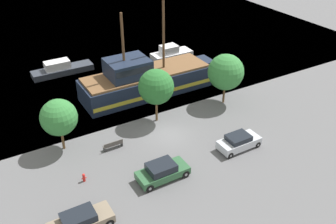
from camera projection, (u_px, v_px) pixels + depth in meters
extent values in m
plane|color=#5B5B5E|center=(169.00, 134.00, 37.01)|extent=(160.00, 160.00, 0.00)
plane|color=teal|center=(50.00, 18.00, 69.53)|extent=(80.00, 80.00, 0.00)
cube|color=#192338|center=(147.00, 83.00, 43.85)|extent=(15.36, 4.74, 2.51)
cube|color=gold|center=(147.00, 86.00, 44.04)|extent=(15.05, 4.82, 0.45)
cube|color=#192338|center=(205.00, 65.00, 47.21)|extent=(1.40, 2.61, 1.75)
cube|color=brown|center=(146.00, 72.00, 43.13)|extent=(14.74, 4.36, 0.25)
cube|color=#192338|center=(128.00, 68.00, 41.57)|extent=(4.61, 3.79, 1.96)
cube|color=black|center=(128.00, 65.00, 41.42)|extent=(4.38, 3.85, 0.70)
cylinder|color=#4C331E|center=(163.00, 32.00, 41.85)|extent=(0.28, 0.28, 8.49)
cylinder|color=#4C331E|center=(123.00, 46.00, 40.04)|extent=(0.28, 0.28, 7.22)
cube|color=silver|center=(172.00, 55.00, 53.54)|extent=(5.86, 2.34, 0.72)
cube|color=silver|center=(169.00, 49.00, 52.88)|extent=(2.34, 1.82, 1.07)
cube|color=black|center=(173.00, 48.00, 53.19)|extent=(0.12, 1.64, 0.86)
cube|color=#2D333D|center=(63.00, 70.00, 48.85)|extent=(7.84, 2.09, 0.78)
cube|color=silver|center=(57.00, 65.00, 48.13)|extent=(3.14, 1.63, 1.04)
cube|color=black|center=(64.00, 63.00, 48.53)|extent=(0.12, 1.46, 0.83)
cube|color=#2D5B38|center=(163.00, 173.00, 31.17)|extent=(4.39, 1.92, 0.64)
cube|color=black|center=(161.00, 167.00, 30.78)|extent=(2.28, 1.72, 0.65)
cylinder|color=black|center=(185.00, 174.00, 31.38)|extent=(0.70, 0.22, 0.70)
cylinder|color=gray|center=(185.00, 174.00, 31.38)|extent=(0.27, 0.25, 0.27)
cylinder|color=black|center=(175.00, 163.00, 32.67)|extent=(0.70, 0.22, 0.70)
cylinder|color=gray|center=(175.00, 163.00, 32.67)|extent=(0.27, 0.25, 0.27)
cylinder|color=black|center=(150.00, 188.00, 29.92)|extent=(0.70, 0.22, 0.70)
cylinder|color=gray|center=(150.00, 188.00, 29.92)|extent=(0.27, 0.25, 0.27)
cylinder|color=black|center=(140.00, 176.00, 31.20)|extent=(0.70, 0.22, 0.70)
cylinder|color=gray|center=(140.00, 176.00, 31.20)|extent=(0.27, 0.25, 0.27)
cube|color=#B7BCC6|center=(239.00, 143.00, 34.78)|extent=(4.08, 1.79, 0.74)
cube|color=black|center=(238.00, 138.00, 34.41)|extent=(2.12, 1.61, 0.48)
cylinder|color=black|center=(258.00, 145.00, 35.04)|extent=(0.60, 0.22, 0.60)
cylinder|color=gray|center=(258.00, 145.00, 35.04)|extent=(0.23, 0.25, 0.23)
cylinder|color=black|center=(246.00, 136.00, 36.23)|extent=(0.60, 0.22, 0.60)
cylinder|color=gray|center=(246.00, 136.00, 36.23)|extent=(0.23, 0.25, 0.23)
cylinder|color=black|center=(230.00, 155.00, 33.65)|extent=(0.60, 0.22, 0.60)
cylinder|color=gray|center=(230.00, 155.00, 33.65)|extent=(0.23, 0.25, 0.23)
cylinder|color=black|center=(219.00, 146.00, 34.84)|extent=(0.60, 0.22, 0.60)
cylinder|color=gray|center=(219.00, 146.00, 34.84)|extent=(0.23, 0.25, 0.23)
cube|color=#7F705B|center=(81.00, 223.00, 26.52)|extent=(4.54, 1.77, 0.70)
cube|color=black|center=(78.00, 217.00, 26.14)|extent=(2.36, 1.60, 0.56)
cylinder|color=black|center=(109.00, 223.00, 26.83)|extent=(0.70, 0.22, 0.70)
cylinder|color=gray|center=(109.00, 223.00, 26.83)|extent=(0.26, 0.25, 0.26)
cylinder|color=black|center=(101.00, 209.00, 28.01)|extent=(0.70, 0.22, 0.70)
cylinder|color=gray|center=(101.00, 209.00, 28.01)|extent=(0.26, 0.25, 0.26)
cylinder|color=red|center=(84.00, 178.00, 31.02)|extent=(0.22, 0.22, 0.56)
sphere|color=red|center=(84.00, 175.00, 30.83)|extent=(0.25, 0.25, 0.25)
cylinder|color=red|center=(82.00, 179.00, 30.94)|extent=(0.10, 0.09, 0.09)
cylinder|color=red|center=(86.00, 177.00, 31.07)|extent=(0.10, 0.09, 0.09)
cube|color=#4C4742|center=(113.00, 145.00, 34.82)|extent=(1.88, 0.45, 0.05)
cube|color=#4C4742|center=(113.00, 144.00, 34.56)|extent=(1.88, 0.06, 0.40)
cube|color=#2D2D2D|center=(104.00, 149.00, 34.56)|extent=(0.12, 0.36, 0.40)
cube|color=#2D2D2D|center=(122.00, 144.00, 35.31)|extent=(0.12, 0.36, 0.40)
cylinder|color=brown|center=(63.00, 140.00, 34.54)|extent=(0.24, 0.24, 1.98)
sphere|color=#337A38|center=(59.00, 117.00, 33.29)|extent=(3.35, 3.35, 3.35)
cylinder|color=brown|center=(157.00, 110.00, 38.63)|extent=(0.24, 0.24, 2.40)
sphere|color=#286B2D|center=(156.00, 87.00, 37.21)|extent=(3.60, 3.60, 3.60)
cylinder|color=brown|center=(224.00, 94.00, 41.96)|extent=(0.24, 0.24, 2.08)
sphere|color=#337A38|center=(226.00, 72.00, 40.55)|extent=(3.96, 3.96, 3.96)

